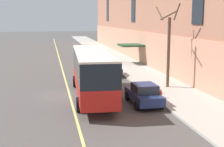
{
  "coord_description": "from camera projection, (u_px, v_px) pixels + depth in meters",
  "views": [
    {
      "loc": [
        -1.26,
        -24.86,
        6.11
      ],
      "look_at": [
        3.59,
        -0.86,
        1.8
      ],
      "focal_mm": 50.0,
      "sensor_mm": 36.0,
      "label": 1
    }
  ],
  "objects": [
    {
      "name": "ground_plane",
      "position": [
        67.0,
        95.0,
        25.3
      ],
      "size": [
        260.0,
        260.0,
        0.0
      ],
      "primitive_type": "plane",
      "color": "#4C4947"
    },
    {
      "name": "sidewalk",
      "position": [
        157.0,
        82.0,
        29.91
      ],
      "size": [
        4.76,
        160.0,
        0.15
      ],
      "primitive_type": "cube",
      "color": "#ADA89E",
      "rests_on": "ground"
    },
    {
      "name": "fire_hydrant",
      "position": [
        160.0,
        93.0,
        23.79
      ],
      "size": [
        0.42,
        0.24,
        0.72
      ],
      "color": "red",
      "rests_on": "sidewalk"
    },
    {
      "name": "lane_centerline",
      "position": [
        67.0,
        87.0,
        28.24
      ],
      "size": [
        0.16,
        140.0,
        0.01
      ],
      "primitive_type": "cube",
      "color": "#E0D66B",
      "rests_on": "ground"
    },
    {
      "name": "parked_car_navy_2",
      "position": [
        144.0,
        94.0,
        22.34
      ],
      "size": [
        1.97,
        4.26,
        1.56
      ],
      "color": "navy",
      "rests_on": "ground"
    },
    {
      "name": "parked_car_darkgray_3",
      "position": [
        91.0,
        53.0,
        49.33
      ],
      "size": [
        1.9,
        4.8,
        1.56
      ],
      "color": "#4C4C51",
      "rests_on": "ground"
    },
    {
      "name": "street_tree_mid_block",
      "position": [
        168.0,
        47.0,
        27.15
      ],
      "size": [
        1.95,
        1.88,
        7.27
      ],
      "color": "brown",
      "rests_on": "sidewalk"
    },
    {
      "name": "parked_car_navy_0",
      "position": [
        110.0,
        68.0,
        34.04
      ],
      "size": [
        2.0,
        4.49,
        1.56
      ],
      "color": "navy",
      "rests_on": "ground"
    },
    {
      "name": "parked_car_champagne_4",
      "position": [
        87.0,
        49.0,
        55.32
      ],
      "size": [
        2.13,
        4.83,
        1.56
      ],
      "color": "#BCAD89",
      "rests_on": "ground"
    },
    {
      "name": "city_bus",
      "position": [
        92.0,
        71.0,
        24.12
      ],
      "size": [
        3.19,
        12.25,
        3.65
      ],
      "color": "red",
      "rests_on": "ground"
    }
  ]
}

